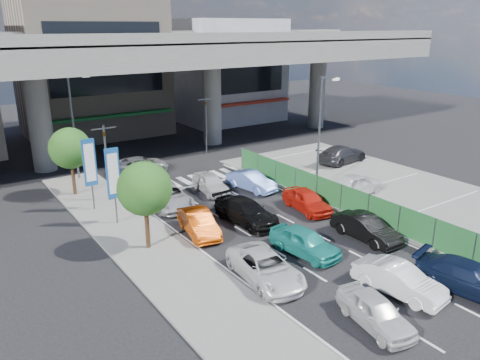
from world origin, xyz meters
TOP-DOWN VIEW (x-y plane):
  - ground at (0.00, 0.00)m, footprint 120.00×120.00m
  - parking_lot at (11.00, 2.00)m, footprint 12.00×28.00m
  - sidewalk_left at (-7.00, 4.00)m, footprint 4.00×30.00m
  - fence_run at (5.30, 1.00)m, footprint 0.16×22.00m
  - expressway at (0.00, 22.00)m, footprint 64.00×14.00m
  - building_center at (0.00, 32.97)m, footprint 14.00×10.90m
  - building_east at (16.00, 31.97)m, footprint 12.00×10.90m
  - traffic_light_left at (-6.20, 12.00)m, footprint 1.60×1.24m
  - traffic_light_right at (5.50, 19.00)m, footprint 1.60×1.24m
  - street_lamp_right at (7.17, 6.00)m, footprint 1.65×0.22m
  - street_lamp_left at (-6.33, 18.00)m, footprint 1.65×0.22m
  - signboard_near at (-7.20, 7.99)m, footprint 0.80×0.14m
  - signboard_far at (-7.60, 10.99)m, footprint 0.80×0.14m
  - tree_near at (-7.00, 4.00)m, footprint 2.80×2.80m
  - tree_far at (-7.80, 14.50)m, footprint 2.80×2.80m
  - van_white_back_left at (-2.39, -7.23)m, footprint 2.14×3.91m
  - hatch_white_back_mid at (0.28, -6.27)m, footprint 1.98×4.26m
  - minivan_navy_back at (2.95, -7.98)m, footprint 2.92×5.06m
  - sedan_white_mid_left at (-3.83, -2.03)m, footprint 2.76×4.94m
  - taxi_teal_mid at (-0.57, -1.10)m, footprint 2.12×4.22m
  - hatch_black_mid_right at (3.37, -1.72)m, footprint 1.47×4.14m
  - taxi_orange_left at (-3.87, 4.12)m, footprint 2.17×4.25m
  - sedan_black_mid at (-0.70, 3.95)m, footprint 2.29×4.89m
  - taxi_orange_right at (3.61, 3.31)m, footprint 2.22×4.25m
  - wagon_silver_front_left at (-3.37, 9.00)m, footprint 2.79×5.18m
  - sedan_white_front_mid at (0.36, 9.78)m, footprint 2.13×4.14m
  - kei_truck_front_right at (3.01, 8.53)m, footprint 2.09×4.19m
  - crossing_wagon_silver at (-1.86, 16.99)m, footprint 4.79×2.86m
  - parked_sedan_white at (8.23, 3.49)m, footprint 4.57×2.01m
  - parked_sedan_dgrey at (13.42, 9.67)m, footprint 5.32×2.71m
  - traffic_cone at (7.53, 4.57)m, footprint 0.39×0.39m

SIDE VIEW (x-z plane):
  - ground at x=0.00m, z-range 0.00..0.00m
  - parking_lot at x=11.00m, z-range 0.00..0.06m
  - sidewalk_left at x=-7.00m, z-range 0.00..0.12m
  - traffic_cone at x=7.53m, z-range 0.06..0.70m
  - crossing_wagon_silver at x=-1.86m, z-range 0.00..1.25m
  - van_white_back_left at x=-2.39m, z-range 0.00..1.26m
  - sedan_white_mid_left at x=-3.83m, z-range 0.00..1.31m
  - kei_truck_front_right at x=3.01m, z-range 0.00..1.32m
  - taxi_orange_left at x=-3.87m, z-range 0.00..1.34m
  - sedan_white_front_mid at x=0.36m, z-range 0.00..1.35m
  - hatch_white_back_mid at x=0.28m, z-range 0.00..1.35m
  - hatch_black_mid_right at x=3.37m, z-range 0.00..1.36m
  - minivan_navy_back at x=2.95m, z-range 0.00..1.38m
  - taxi_teal_mid at x=-0.57m, z-range 0.00..1.38m
  - sedan_black_mid at x=-0.70m, z-range 0.00..1.38m
  - taxi_orange_right at x=3.61m, z-range 0.00..1.38m
  - wagon_silver_front_left at x=-3.37m, z-range 0.00..1.38m
  - parked_sedan_dgrey at x=13.42m, z-range 0.06..1.54m
  - parked_sedan_white at x=8.23m, z-range 0.06..1.59m
  - fence_run at x=5.30m, z-range 0.00..1.80m
  - signboard_near at x=-7.20m, z-range 0.71..5.41m
  - signboard_far at x=-7.60m, z-range 0.71..5.41m
  - tree_near at x=-7.00m, z-range 0.99..5.79m
  - tree_far at x=-7.80m, z-range 0.99..5.79m
  - traffic_light_left at x=-6.20m, z-range 1.34..6.54m
  - traffic_light_right at x=5.50m, z-range 1.34..6.54m
  - street_lamp_right at x=7.17m, z-range 0.77..8.77m
  - street_lamp_left at x=-6.33m, z-range 0.77..8.77m
  - building_east at x=16.00m, z-range -0.01..11.99m
  - building_center at x=0.00m, z-range -0.01..14.99m
  - expressway at x=0.00m, z-range 3.39..14.14m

